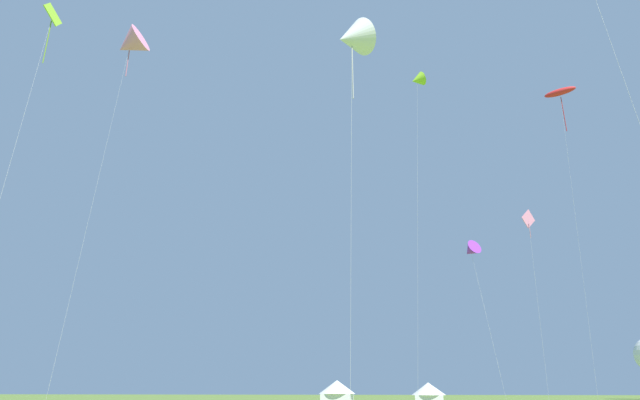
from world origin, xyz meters
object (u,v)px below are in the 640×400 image
(kite_lime_diamond, at_px, (51,22))
(kite_lime_delta, at_px, (417,80))
(kite_red_parafoil, at_px, (560,93))
(kite_pink_delta, at_px, (130,44))
(festival_tent_center, at_px, (429,393))
(festival_tent_left, at_px, (337,391))
(kite_pink_diamond, at_px, (529,222))
(kite_white_delta, at_px, (352,38))
(kite_purple_delta, at_px, (471,250))

(kite_lime_diamond, relative_size, kite_lime_delta, 0.81)
(kite_red_parafoil, relative_size, kite_lime_delta, 1.03)
(kite_red_parafoil, height_order, kite_pink_delta, kite_red_parafoil)
(kite_lime_delta, height_order, festival_tent_center, kite_lime_delta)
(kite_lime_diamond, xyz_separation_m, kite_lime_delta, (27.55, 25.30, 7.80))
(kite_red_parafoil, xyz_separation_m, kite_lime_diamond, (-45.38, -33.68, -9.32))
(kite_lime_delta, distance_m, festival_tent_left, 36.28)
(kite_pink_delta, bearing_deg, festival_tent_left, 45.85)
(kite_lime_delta, bearing_deg, kite_lime_diamond, -137.43)
(festival_tent_left, bearing_deg, kite_pink_diamond, -6.08)
(kite_white_delta, distance_m, kite_pink_diamond, 32.60)
(kite_lime_diamond, distance_m, kite_lime_delta, 38.21)
(kite_white_delta, bearing_deg, festival_tent_center, 81.88)
(kite_purple_delta, relative_size, kite_red_parafoil, 0.40)
(kite_white_delta, height_order, kite_purple_delta, kite_white_delta)
(kite_white_delta, relative_size, kite_purple_delta, 1.78)
(kite_lime_diamond, height_order, kite_pink_delta, kite_pink_delta)
(kite_lime_diamond, bearing_deg, festival_tent_center, 50.44)
(kite_purple_delta, relative_size, kite_pink_delta, 0.40)
(kite_red_parafoil, bearing_deg, kite_lime_delta, -154.82)
(kite_pink_diamond, relative_size, festival_tent_left, 5.07)
(festival_tent_left, bearing_deg, kite_pink_delta, -134.15)
(kite_lime_diamond, distance_m, kite_pink_delta, 15.37)
(kite_pink_diamond, height_order, kite_lime_delta, kite_lime_delta)
(kite_pink_delta, distance_m, festival_tent_left, 43.08)
(kite_red_parafoil, bearing_deg, festival_tent_center, -175.65)
(kite_red_parafoil, bearing_deg, kite_pink_delta, -156.47)
(kite_pink_diamond, bearing_deg, kite_lime_diamond, -142.24)
(kite_red_parafoil, bearing_deg, kite_pink_diamond, -150.90)
(kite_pink_delta, bearing_deg, kite_pink_diamond, 22.55)
(kite_white_delta, relative_size, kite_pink_delta, 0.72)
(kite_pink_delta, relative_size, festival_tent_center, 10.28)
(kite_white_delta, height_order, kite_red_parafoil, kite_red_parafoil)
(kite_red_parafoil, xyz_separation_m, festival_tent_left, (-28.58, -1.42, -35.47))
(kite_purple_delta, distance_m, kite_lime_diamond, 40.41)
(kite_pink_diamond, xyz_separation_m, festival_tent_center, (-11.99, 2.33, -17.72))
(kite_pink_diamond, relative_size, kite_lime_delta, 0.56)
(kite_white_delta, bearing_deg, kite_lime_delta, 77.32)
(kite_purple_delta, bearing_deg, kite_pink_delta, -165.41)
(kite_pink_diamond, distance_m, festival_tent_left, 28.13)
(kite_white_delta, bearing_deg, kite_pink_diamond, 59.50)
(kite_purple_delta, distance_m, festival_tent_center, 17.16)
(kite_purple_delta, bearing_deg, kite_white_delta, -114.54)
(kite_purple_delta, relative_size, kite_lime_delta, 0.41)
(kite_pink_diamond, height_order, kite_lime_diamond, kite_lime_diamond)
(kite_purple_delta, bearing_deg, kite_red_parafoil, 40.17)
(kite_white_delta, relative_size, kite_pink_diamond, 1.30)
(kite_lime_diamond, height_order, festival_tent_center, kite_lime_diamond)
(kite_red_parafoil, height_order, kite_lime_diamond, kite_red_parafoil)
(kite_red_parafoil, height_order, festival_tent_center, kite_red_parafoil)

